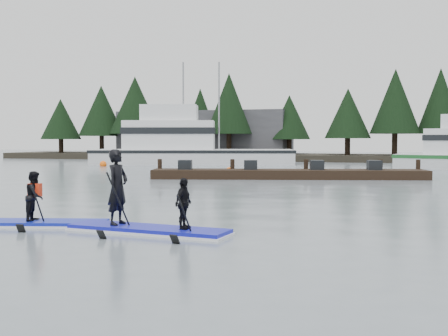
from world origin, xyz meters
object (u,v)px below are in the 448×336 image
(fishing_boat_large, at_px, (187,155))
(paddleboard_duo, at_px, (142,207))
(floating_dock, at_px, (288,174))
(paddleboard_solo, at_px, (35,210))

(fishing_boat_large, xyz_separation_m, paddleboard_duo, (11.40, -32.37, -0.14))
(floating_dock, bearing_deg, fishing_boat_large, 113.53)
(floating_dock, bearing_deg, paddleboard_duo, -104.34)
(floating_dock, distance_m, paddleboard_solo, 17.99)
(floating_dock, height_order, paddleboard_duo, paddleboard_duo)
(paddleboard_duo, bearing_deg, floating_dock, 95.71)
(floating_dock, distance_m, paddleboard_duo, 17.83)
(floating_dock, xyz_separation_m, paddleboard_solo, (-2.83, -17.76, 0.14))
(paddleboard_duo, bearing_deg, paddleboard_solo, -175.61)
(fishing_boat_large, height_order, paddleboard_solo, fishing_boat_large)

